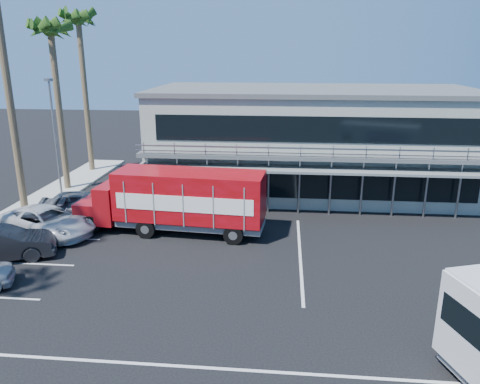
{
  "coord_description": "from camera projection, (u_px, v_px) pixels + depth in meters",
  "views": [
    {
      "loc": [
        1.05,
        -18.6,
        9.79
      ],
      "look_at": [
        -1.31,
        6.03,
        2.3
      ],
      "focal_mm": 35.0,
      "sensor_mm": 36.0,
      "label": 1
    }
  ],
  "objects": [
    {
      "name": "ground",
      "position": [
        256.0,
        282.0,
        20.66
      ],
      "size": [
        120.0,
        120.0,
        0.0
      ],
      "primitive_type": "plane",
      "color": "black",
      "rests_on": "ground"
    },
    {
      "name": "palm_e",
      "position": [
        51.0,
        39.0,
        31.32
      ],
      "size": [
        2.8,
        2.8,
        12.25
      ],
      "color": "brown",
      "rests_on": "ground"
    },
    {
      "name": "red_truck",
      "position": [
        177.0,
        199.0,
        25.74
      ],
      "size": [
        10.69,
        3.36,
        3.54
      ],
      "rotation": [
        0.0,
        0.0,
        -0.09
      ],
      "color": "maroon",
      "rests_on": "ground"
    },
    {
      "name": "parked_car_d",
      "position": [
        106.0,
        208.0,
        28.02
      ],
      "size": [
        5.54,
        3.47,
        1.5
      ],
      "primitive_type": "imported",
      "rotation": [
        0.0,
        0.0,
        1.86
      ],
      "color": "#272934",
      "rests_on": "ground"
    },
    {
      "name": "building",
      "position": [
        311.0,
        140.0,
        33.55
      ],
      "size": [
        22.4,
        12.0,
        7.3
      ],
      "color": "gray",
      "rests_on": "ground"
    },
    {
      "name": "parked_car_e",
      "position": [
        79.0,
        203.0,
        28.82
      ],
      "size": [
        4.94,
        2.96,
        1.57
      ],
      "primitive_type": "imported",
      "rotation": [
        0.0,
        0.0,
        1.82
      ],
      "color": "slate",
      "rests_on": "ground"
    },
    {
      "name": "light_pole_far",
      "position": [
        55.0,
        134.0,
        31.13
      ],
      "size": [
        0.5,
        0.25,
        8.09
      ],
      "color": "gray",
      "rests_on": "ground"
    },
    {
      "name": "parked_car_b",
      "position": [
        1.0,
        244.0,
        22.63
      ],
      "size": [
        5.32,
        3.53,
        1.66
      ],
      "primitive_type": "imported",
      "rotation": [
        0.0,
        0.0,
        1.96
      ],
      "color": "black",
      "rests_on": "ground"
    },
    {
      "name": "curb_strip",
      "position": [
        11.0,
        222.0,
        27.72
      ],
      "size": [
        3.0,
        32.0,
        0.16
      ],
      "primitive_type": "cube",
      "color": "#A5A399",
      "rests_on": "ground"
    },
    {
      "name": "palm_f",
      "position": [
        79.0,
        28.0,
        36.34
      ],
      "size": [
        2.8,
        2.8,
        13.25
      ],
      "color": "brown",
      "rests_on": "ground"
    },
    {
      "name": "parked_car_c",
      "position": [
        47.0,
        222.0,
        25.7
      ],
      "size": [
        6.2,
        4.53,
        1.57
      ],
      "primitive_type": "imported",
      "rotation": [
        0.0,
        0.0,
        1.18
      ],
      "color": "silver",
      "rests_on": "ground"
    }
  ]
}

